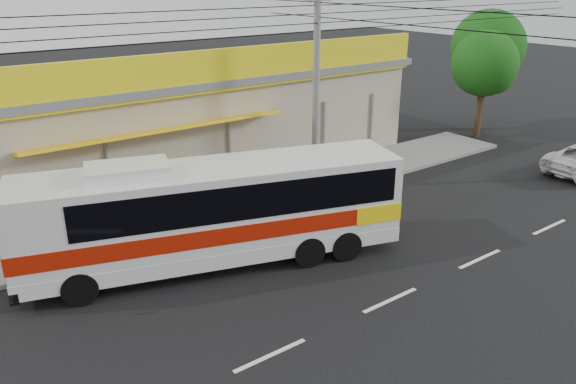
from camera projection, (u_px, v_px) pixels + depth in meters
name	position (u px, v px, depth m)	size (l,w,h in m)	color
ground	(331.00, 265.00, 17.20)	(120.00, 120.00, 0.00)	black
sidewalk	(230.00, 203.00, 21.66)	(30.00, 3.20, 0.15)	slate
lane_markings	(390.00, 300.00, 15.33)	(50.00, 0.12, 0.01)	silver
storefront_building	(163.00, 119.00, 25.00)	(22.60, 9.20, 5.70)	#AA9D89
coach_bus	(220.00, 207.00, 16.66)	(11.48, 5.67, 3.48)	silver
utility_pole	(317.00, 17.00, 20.84)	(34.00, 14.00, 8.29)	slate
tree_near	(487.00, 66.00, 29.33)	(3.43, 3.43, 5.69)	black
tree_far	(490.00, 49.00, 30.68)	(4.00, 4.00, 6.63)	black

